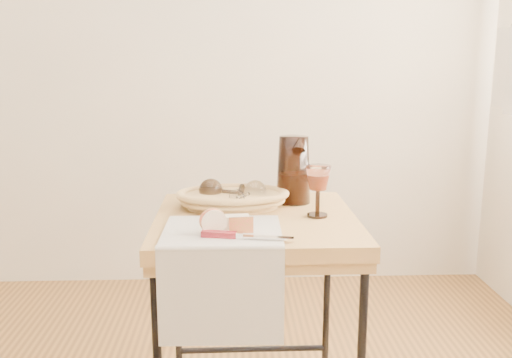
{
  "coord_description": "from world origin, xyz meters",
  "views": [
    {
      "loc": [
        0.38,
        -1.27,
        1.24
      ],
      "look_at": [
        0.44,
        0.35,
        0.89
      ],
      "focal_mm": 39.41,
      "sensor_mm": 36.0,
      "label": 1
    }
  ],
  "objects_px": {
    "goblet_lying_b": "(248,194)",
    "wine_goblet": "(318,191)",
    "side_table": "(256,333)",
    "apple_half": "(212,220)",
    "pitcher": "(293,170)",
    "tea_towel": "(222,231)",
    "bread_basket": "(233,200)",
    "table_knife": "(243,235)",
    "goblet_lying_a": "(224,191)"
  },
  "relations": [
    {
      "from": "pitcher",
      "to": "wine_goblet",
      "type": "xyz_separation_m",
      "value": [
        0.06,
        -0.18,
        -0.03
      ]
    },
    {
      "from": "goblet_lying_b",
      "to": "wine_goblet",
      "type": "bearing_deg",
      "value": -79.4
    },
    {
      "from": "bread_basket",
      "to": "table_knife",
      "type": "distance_m",
      "value": 0.34
    },
    {
      "from": "side_table",
      "to": "apple_half",
      "type": "bearing_deg",
      "value": -125.05
    },
    {
      "from": "tea_towel",
      "to": "pitcher",
      "type": "bearing_deg",
      "value": 55.68
    },
    {
      "from": "side_table",
      "to": "tea_towel",
      "type": "xyz_separation_m",
      "value": [
        -0.1,
        -0.16,
        0.39
      ]
    },
    {
      "from": "apple_half",
      "to": "table_knife",
      "type": "height_order",
      "value": "apple_half"
    },
    {
      "from": "bread_basket",
      "to": "apple_half",
      "type": "xyz_separation_m",
      "value": [
        -0.05,
        -0.28,
        0.01
      ]
    },
    {
      "from": "pitcher",
      "to": "goblet_lying_b",
      "type": "bearing_deg",
      "value": -138.59
    },
    {
      "from": "goblet_lying_b",
      "to": "wine_goblet",
      "type": "xyz_separation_m",
      "value": [
        0.21,
        -0.09,
        0.03
      ]
    },
    {
      "from": "pitcher",
      "to": "wine_goblet",
      "type": "bearing_deg",
      "value": -59.82
    },
    {
      "from": "goblet_lying_a",
      "to": "table_knife",
      "type": "bearing_deg",
      "value": 117.32
    },
    {
      "from": "pitcher",
      "to": "table_knife",
      "type": "height_order",
      "value": "pitcher"
    },
    {
      "from": "goblet_lying_a",
      "to": "wine_goblet",
      "type": "height_order",
      "value": "wine_goblet"
    },
    {
      "from": "bread_basket",
      "to": "wine_goblet",
      "type": "distance_m",
      "value": 0.29
    },
    {
      "from": "table_knife",
      "to": "goblet_lying_b",
      "type": "bearing_deg",
      "value": 96.93
    },
    {
      "from": "goblet_lying_a",
      "to": "table_knife",
      "type": "relative_size",
      "value": 0.53
    },
    {
      "from": "goblet_lying_b",
      "to": "wine_goblet",
      "type": "relative_size",
      "value": 0.75
    },
    {
      "from": "side_table",
      "to": "table_knife",
      "type": "bearing_deg",
      "value": -100.22
    },
    {
      "from": "tea_towel",
      "to": "bread_basket",
      "type": "bearing_deg",
      "value": 84.6
    },
    {
      "from": "pitcher",
      "to": "wine_goblet",
      "type": "height_order",
      "value": "pitcher"
    },
    {
      "from": "side_table",
      "to": "tea_towel",
      "type": "height_order",
      "value": "tea_towel"
    },
    {
      "from": "apple_half",
      "to": "tea_towel",
      "type": "bearing_deg",
      "value": 23.5
    },
    {
      "from": "bread_basket",
      "to": "goblet_lying_b",
      "type": "relative_size",
      "value": 2.67
    },
    {
      "from": "wine_goblet",
      "to": "apple_half",
      "type": "xyz_separation_m",
      "value": [
        -0.31,
        -0.17,
        -0.04
      ]
    },
    {
      "from": "tea_towel",
      "to": "wine_goblet",
      "type": "bearing_deg",
      "value": 28.18
    },
    {
      "from": "table_knife",
      "to": "pitcher",
      "type": "bearing_deg",
      "value": 77.03
    },
    {
      "from": "tea_towel",
      "to": "goblet_lying_a",
      "type": "bearing_deg",
      "value": 90.81
    },
    {
      "from": "goblet_lying_a",
      "to": "pitcher",
      "type": "relative_size",
      "value": 0.49
    },
    {
      "from": "side_table",
      "to": "pitcher",
      "type": "distance_m",
      "value": 0.54
    },
    {
      "from": "side_table",
      "to": "pitcher",
      "type": "xyz_separation_m",
      "value": [
        0.13,
        0.17,
        0.5
      ]
    },
    {
      "from": "bread_basket",
      "to": "wine_goblet",
      "type": "relative_size",
      "value": 2.01
    },
    {
      "from": "tea_towel",
      "to": "apple_half",
      "type": "xyz_separation_m",
      "value": [
        -0.03,
        -0.02,
        0.04
      ]
    },
    {
      "from": "side_table",
      "to": "wine_goblet",
      "type": "height_order",
      "value": "wine_goblet"
    },
    {
      "from": "tea_towel",
      "to": "apple_half",
      "type": "height_order",
      "value": "apple_half"
    },
    {
      "from": "bread_basket",
      "to": "goblet_lying_a",
      "type": "xyz_separation_m",
      "value": [
        -0.03,
        0.01,
        0.02
      ]
    },
    {
      "from": "tea_towel",
      "to": "goblet_lying_a",
      "type": "relative_size",
      "value": 2.56
    },
    {
      "from": "tea_towel",
      "to": "goblet_lying_b",
      "type": "relative_size",
      "value": 2.71
    },
    {
      "from": "goblet_lying_b",
      "to": "table_knife",
      "type": "relative_size",
      "value": 0.5
    },
    {
      "from": "wine_goblet",
      "to": "table_knife",
      "type": "bearing_deg",
      "value": -135.83
    },
    {
      "from": "goblet_lying_b",
      "to": "apple_half",
      "type": "bearing_deg",
      "value": -166.31
    },
    {
      "from": "goblet_lying_b",
      "to": "bread_basket",
      "type": "bearing_deg",
      "value": 103.17
    },
    {
      "from": "side_table",
      "to": "pitcher",
      "type": "relative_size",
      "value": 2.96
    },
    {
      "from": "tea_towel",
      "to": "goblet_lying_a",
      "type": "distance_m",
      "value": 0.28
    },
    {
      "from": "bread_basket",
      "to": "goblet_lying_a",
      "type": "distance_m",
      "value": 0.04
    },
    {
      "from": "bread_basket",
      "to": "tea_towel",
      "type": "bearing_deg",
      "value": -98.69
    },
    {
      "from": "tea_towel",
      "to": "table_knife",
      "type": "distance_m",
      "value": 0.1
    },
    {
      "from": "wine_goblet",
      "to": "table_knife",
      "type": "relative_size",
      "value": 0.66
    },
    {
      "from": "side_table",
      "to": "apple_half",
      "type": "distance_m",
      "value": 0.48
    },
    {
      "from": "pitcher",
      "to": "apple_half",
      "type": "relative_size",
      "value": 3.53
    }
  ]
}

